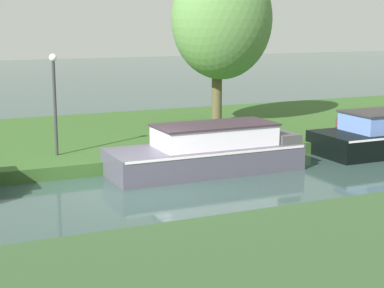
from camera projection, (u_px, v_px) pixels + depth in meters
ground_plane at (141, 190)px, 17.30m from camera, size 120.00×120.00×0.00m
riverbank_far at (76, 140)px, 23.51m from camera, size 72.00×10.00×0.40m
slate_barge at (209, 151)px, 19.34m from camera, size 5.91×2.18×1.46m
willow_tree_left at (222, 20)px, 25.07m from camera, size 4.15×3.47×6.60m
lamp_post at (54, 93)px, 19.51m from camera, size 0.24×0.24×3.16m
mooring_post_near at (337, 127)px, 23.10m from camera, size 0.12×0.12×0.67m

